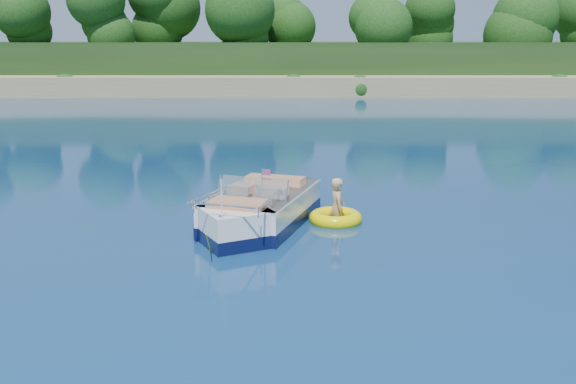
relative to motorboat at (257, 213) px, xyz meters
name	(u,v)px	position (x,y,z in m)	size (l,w,h in m)	color
ground	(222,231)	(-0.78, -0.27, -0.34)	(160.00, 160.00, 0.00)	#0A1E47
shoreline	(275,68)	(-0.78, 63.51, 0.64)	(170.00, 59.00, 6.00)	#8F7A53
treeline	(271,23)	(-0.74, 40.75, 5.21)	(150.00, 7.12, 8.19)	black
motorboat	(257,213)	(0.00, 0.00, 0.00)	(2.83, 5.04, 1.73)	white
tow_tube	(335,218)	(1.82, 0.47, -0.25)	(1.40, 1.40, 0.33)	#FFEA00
boy	(336,221)	(1.84, 0.49, -0.34)	(0.55, 0.36, 1.50)	tan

